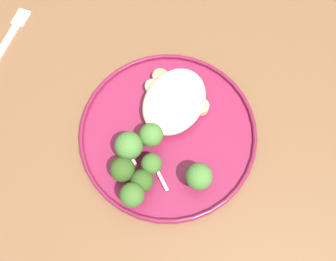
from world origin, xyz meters
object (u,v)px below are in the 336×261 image
dinner_plate (168,133)px  broccoli_floret_right_tilted (134,196)px  seared_scallop_left_edge (152,87)px  seared_scallop_half_hidden (163,125)px  broccoli_floret_small_sprig (151,163)px  broccoli_floret_rear_charred (129,146)px  dinner_fork (4,47)px  seared_scallop_on_noodles (176,108)px  broccoli_floret_front_edge (199,177)px  seared_scallop_tilted_round (160,77)px  broccoli_floret_beside_noodles (123,170)px  seared_scallop_large_seared (201,107)px  broccoli_floret_left_leaning (143,181)px  seared_scallop_rear_pale (167,92)px  seared_scallop_front_small (191,94)px  broccoli_floret_near_rim (151,135)px

dinner_plate → broccoli_floret_right_tilted: 0.13m
dinner_plate → seared_scallop_left_edge: 0.08m
seared_scallop_half_hidden → broccoli_floret_small_sprig: broccoli_floret_small_sprig is taller
broccoli_floret_rear_charred → dinner_fork: broccoli_floret_rear_charred is taller
seared_scallop_on_noodles → broccoli_floret_front_edge: broccoli_floret_front_edge is taller
dinner_fork → dinner_plate: bearing=-90.1°
broccoli_floret_small_sprig → broccoli_floret_right_tilted: bearing=-174.7°
seared_scallop_tilted_round → broccoli_floret_beside_noodles: broccoli_floret_beside_noodles is taller
seared_scallop_large_seared → seared_scallop_left_edge: size_ratio=1.01×
seared_scallop_large_seared → broccoli_floret_small_sprig: (-0.13, 0.02, 0.02)m
seared_scallop_tilted_round → dinner_plate: bearing=-143.0°
seared_scallop_left_edge → broccoli_floret_beside_noodles: bearing=-166.7°
dinner_plate → seared_scallop_left_edge: bearing=48.0°
seared_scallop_large_seared → dinner_fork: 0.38m
seared_scallop_half_hidden → broccoli_floret_left_leaning: broccoli_floret_left_leaning is taller
broccoli_floret_small_sprig → broccoli_floret_front_edge: broccoli_floret_front_edge is taller
seared_scallop_rear_pale → seared_scallop_on_noodles: seared_scallop_rear_pale is taller
broccoli_floret_small_sprig → broccoli_floret_front_edge: (0.02, -0.07, 0.00)m
seared_scallop_on_noodles → broccoli_floret_front_edge: size_ratio=0.49×
seared_scallop_on_noodles → broccoli_floret_small_sprig: bearing=-172.3°
broccoli_floret_beside_noodles → seared_scallop_left_edge: bearing=13.3°
seared_scallop_rear_pale → dinner_fork: (-0.06, 0.31, -0.02)m
broccoli_floret_front_edge → dinner_fork: broccoli_floret_front_edge is taller
seared_scallop_tilted_round → seared_scallop_front_small: 0.06m
broccoli_floret_beside_noodles → seared_scallop_on_noodles: bearing=-7.6°
seared_scallop_front_small → broccoli_floret_small_sprig: size_ratio=0.63×
dinner_plate → broccoli_floret_near_rim: size_ratio=5.21×
dinner_plate → broccoli_floret_left_leaning: 0.10m
seared_scallop_large_seared → seared_scallop_left_edge: bearing=94.7°
seared_scallop_half_hidden → broccoli_floret_near_rim: (-0.03, 0.00, 0.03)m
seared_scallop_left_edge → seared_scallop_half_hidden: bearing=-136.1°
seared_scallop_on_noodles → broccoli_floret_near_rim: 0.07m
broccoli_floret_rear_charred → broccoli_floret_small_sprig: bearing=-99.3°
seared_scallop_front_small → broccoli_floret_right_tilted: size_ratio=0.52×
broccoli_floret_near_rim → broccoli_floret_front_edge: bearing=-102.9°
broccoli_floret_small_sprig → broccoli_floret_left_leaning: bearing=-175.1°
seared_scallop_left_edge → broccoli_floret_left_leaning: (-0.15, -0.07, 0.02)m
dinner_plate → seared_scallop_rear_pale: (0.06, 0.03, 0.01)m
seared_scallop_rear_pale → seared_scallop_left_edge: size_ratio=1.04×
broccoli_floret_left_leaning → broccoli_floret_beside_noodles: broccoli_floret_beside_noodles is taller
seared_scallop_left_edge → broccoli_floret_rear_charred: bearing=-167.6°
dinner_plate → seared_scallop_tilted_round: (0.08, 0.06, 0.01)m
seared_scallop_large_seared → seared_scallop_half_hidden: bearing=144.8°
seared_scallop_left_edge → broccoli_floret_right_tilted: bearing=-157.5°
seared_scallop_front_small → broccoli_floret_beside_noodles: (-0.17, 0.03, 0.02)m
broccoli_floret_beside_noodles → dinner_fork: bearing=73.5°
seared_scallop_rear_pale → broccoli_floret_small_sprig: size_ratio=0.53×
seared_scallop_front_small → broccoli_floret_rear_charred: 0.14m
seared_scallop_half_hidden → broccoli_floret_beside_noodles: 0.10m
seared_scallop_large_seared → broccoli_floret_left_leaning: (-0.15, 0.02, 0.01)m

